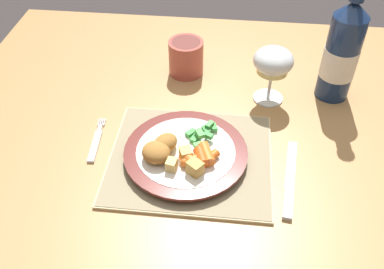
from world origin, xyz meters
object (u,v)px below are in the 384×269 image
(table_knife, at_px, (290,185))
(bottle, at_px, (342,51))
(wine_glass, at_px, (273,63))
(drinking_cup, at_px, (186,57))
(dining_table, at_px, (202,153))
(dinner_plate, at_px, (186,153))
(fork, at_px, (96,143))

(table_knife, bearing_deg, bottle, 69.11)
(wine_glass, height_order, drinking_cup, wine_glass)
(wine_glass, bearing_deg, drinking_cup, 156.62)
(wine_glass, height_order, bottle, bottle)
(wine_glass, distance_m, drinking_cup, 0.22)
(dining_table, height_order, dinner_plate, dinner_plate)
(dining_table, xyz_separation_m, table_knife, (0.18, -0.16, 0.10))
(wine_glass, relative_size, bottle, 0.42)
(wine_glass, distance_m, bottle, 0.15)
(bottle, bearing_deg, dinner_plate, -141.65)
(wine_glass, bearing_deg, table_knife, -82.53)
(drinking_cup, bearing_deg, wine_glass, -23.38)
(dining_table, height_order, drinking_cup, drinking_cup)
(dinner_plate, distance_m, bottle, 0.41)
(fork, bearing_deg, dining_table, 23.02)
(dining_table, relative_size, wine_glass, 8.74)
(dining_table, bearing_deg, bottle, 24.55)
(table_knife, xyz_separation_m, drinking_cup, (-0.23, 0.35, 0.04))
(bottle, distance_m, drinking_cup, 0.36)
(dinner_plate, distance_m, table_knife, 0.21)
(drinking_cup, bearing_deg, fork, -119.24)
(dining_table, relative_size, bottle, 3.71)
(wine_glass, relative_size, drinking_cup, 1.56)
(fork, height_order, wine_glass, wine_glass)
(dinner_plate, distance_m, wine_glass, 0.28)
(dining_table, relative_size, drinking_cup, 13.59)
(table_knife, distance_m, wine_glass, 0.28)
(fork, bearing_deg, drinking_cup, 60.76)
(dinner_plate, bearing_deg, bottle, 38.35)
(dining_table, distance_m, drinking_cup, 0.24)
(dinner_plate, height_order, bottle, bottle)
(drinking_cup, bearing_deg, dining_table, -72.44)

